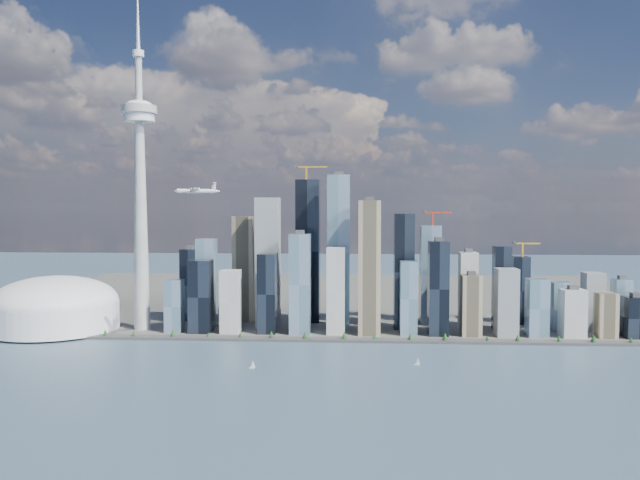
# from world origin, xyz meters

# --- Properties ---
(ground) EXTENTS (4000.00, 4000.00, 0.00)m
(ground) POSITION_xyz_m (0.00, 0.00, 0.00)
(ground) COLOR #385063
(ground) RESTS_ON ground
(seawall) EXTENTS (1100.00, 22.00, 4.00)m
(seawall) POSITION_xyz_m (0.00, 250.00, 2.00)
(seawall) COLOR #383838
(seawall) RESTS_ON ground
(land) EXTENTS (1400.00, 900.00, 3.00)m
(land) POSITION_xyz_m (0.00, 700.00, 1.50)
(land) COLOR #4C4C47
(land) RESTS_ON ground
(shoreline_trees) EXTENTS (960.53, 7.20, 8.80)m
(shoreline_trees) POSITION_xyz_m (0.00, 250.00, 8.78)
(shoreline_trees) COLOR #3F2D1E
(shoreline_trees) RESTS_ON seawall
(skyscraper_cluster) EXTENTS (736.00, 142.00, 269.67)m
(skyscraper_cluster) POSITION_xyz_m (59.62, 336.82, 83.93)
(skyscraper_cluster) COLOR black
(skyscraper_cluster) RESTS_ON land
(needle_tower) EXTENTS (56.00, 56.00, 550.50)m
(needle_tower) POSITION_xyz_m (-300.00, 310.00, 235.84)
(needle_tower) COLOR #9C9D97
(needle_tower) RESTS_ON land
(dome_stadium) EXTENTS (200.00, 200.00, 86.00)m
(dome_stadium) POSITION_xyz_m (-440.00, 300.00, 39.44)
(dome_stadium) COLOR white
(dome_stadium) RESTS_ON land
(airplane) EXTENTS (60.59, 54.32, 15.40)m
(airplane) POSITION_xyz_m (-174.33, 180.91, 223.07)
(airplane) COLOR silver
(airplane) RESTS_ON ground
(sailboat_west) EXTENTS (7.67, 2.13, 10.69)m
(sailboat_west) POSITION_xyz_m (-81.64, 87.64, 3.43)
(sailboat_west) COLOR white
(sailboat_west) RESTS_ON ground
(sailboat_east) EXTENTS (7.74, 3.65, 10.73)m
(sailboat_east) POSITION_xyz_m (124.63, 115.79, 3.44)
(sailboat_east) COLOR white
(sailboat_east) RESTS_ON ground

